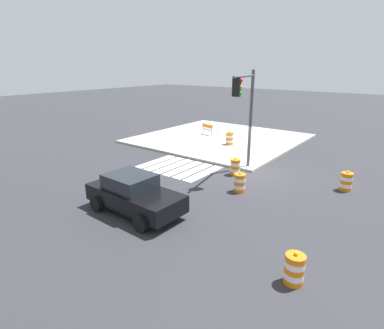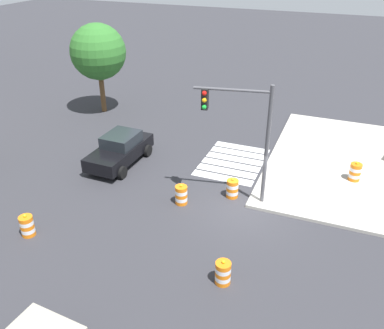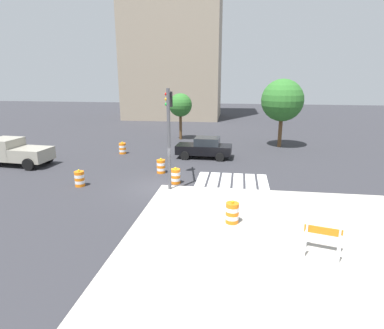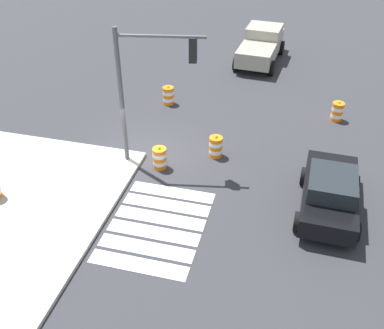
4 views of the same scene
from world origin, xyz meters
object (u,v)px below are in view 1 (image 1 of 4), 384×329
Objects in this scene: sports_car at (134,194)px; traffic_barrel_near_corner at (294,269)px; traffic_barrel_median_far at (240,183)px; construction_barricade at (209,128)px; traffic_barrel_crosswalk_end at (235,167)px; traffic_barrel_on_sidewalk at (230,139)px; traffic_light_pole at (246,104)px; traffic_barrel_median_near at (346,181)px.

sports_car is 4.26× the size of traffic_barrel_near_corner.
construction_barricade is at bearing -48.64° from traffic_barrel_median_far.
sports_car is at bearing 81.18° from traffic_barrel_crosswalk_end.
traffic_barrel_median_far is 8.79m from traffic_barrel_on_sidewalk.
traffic_light_pole is at bearing 135.46° from construction_barricade.
traffic_barrel_near_corner is 18.99m from construction_barricade.
traffic_barrel_crosswalk_end is 0.74× the size of construction_barricade.
traffic_light_pole is (-7.03, 6.92, 3.19)m from construction_barricade.
sports_car is 6.71m from traffic_barrel_crosswalk_end.
traffic_light_pole is at bearing -64.44° from traffic_barrel_median_far.
traffic_barrel_near_corner and traffic_barrel_crosswalk_end have the same top height.
traffic_light_pole reaches higher than traffic_barrel_crosswalk_end.
traffic_barrel_on_sidewalk is (9.37, -12.23, 0.15)m from traffic_barrel_near_corner.
traffic_barrel_median_far is at bearing 115.56° from traffic_light_pole.
traffic_barrel_on_sidewalk is at bearing -56.35° from traffic_barrel_crosswalk_end.
traffic_light_pole is at bearing -52.49° from traffic_barrel_near_corner.
sports_car is 4.26× the size of traffic_barrel_crosswalk_end.
traffic_barrel_near_corner is at bearing 127.51° from traffic_light_pole.
traffic_barrel_median_far is (4.07, 3.32, 0.00)m from traffic_barrel_median_near.
sports_car is 5.21m from traffic_barrel_median_far.
construction_barricade is (12.22, -5.93, 0.27)m from traffic_barrel_median_near.
construction_barricade is at bearing -48.37° from traffic_barrel_near_corner.
sports_car reaches higher than traffic_barrel_near_corner.
traffic_barrel_median_near is (-5.47, -1.31, 0.00)m from traffic_barrel_crosswalk_end.
traffic_barrel_median_far is at bearing -117.73° from sports_car.
traffic_barrel_crosswalk_end is 2.45m from traffic_barrel_median_far.
traffic_barrel_median_far is 1.00× the size of traffic_barrel_on_sidewalk.
sports_car reaches higher than traffic_barrel_median_far.
construction_barricade reaches higher than traffic_barrel_median_near.
sports_car is at bearing 79.36° from traffic_light_pole.
traffic_barrel_crosswalk_end and traffic_barrel_median_near have the same top height.
sports_car reaches higher than traffic_barrel_median_near.
traffic_barrel_near_corner is at bearing 131.63° from construction_barricade.
traffic_light_pole reaches higher than traffic_barrel_median_near.
traffic_barrel_on_sidewalk reaches higher than traffic_barrel_median_near.
traffic_barrel_near_corner is at bearing 92.74° from traffic_barrel_median_near.
traffic_barrel_median_far is (4.47, -4.94, 0.00)m from traffic_barrel_near_corner.
traffic_light_pole is (1.12, -2.33, 3.46)m from traffic_barrel_median_far.
traffic_barrel_median_far is 4.32m from traffic_light_pole.
traffic_light_pole reaches higher than sports_car.
traffic_barrel_crosswalk_end is 1.00× the size of traffic_barrel_median_far.
sports_car is 10.25m from traffic_barrel_median_near.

